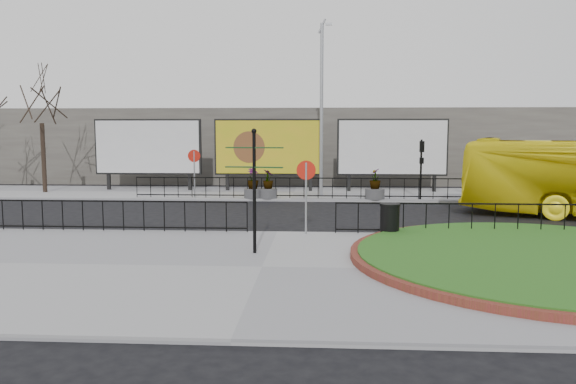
# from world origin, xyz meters

# --- Properties ---
(ground) EXTENTS (90.00, 90.00, 0.00)m
(ground) POSITION_xyz_m (0.00, 0.00, 0.00)
(ground) COLOR black
(ground) RESTS_ON ground
(pavement_near) EXTENTS (30.00, 10.00, 0.12)m
(pavement_near) POSITION_xyz_m (0.00, -5.00, 0.06)
(pavement_near) COLOR gray
(pavement_near) RESTS_ON ground
(pavement_far) EXTENTS (44.00, 6.00, 0.12)m
(pavement_far) POSITION_xyz_m (0.00, 12.00, 0.06)
(pavement_far) COLOR gray
(pavement_far) RESTS_ON ground
(brick_edge) EXTENTS (10.40, 10.40, 0.18)m
(brick_edge) POSITION_xyz_m (7.50, -4.00, 0.21)
(brick_edge) COLOR maroon
(brick_edge) RESTS_ON pavement_near
(grass_lawn) EXTENTS (10.00, 10.00, 0.22)m
(grass_lawn) POSITION_xyz_m (7.50, -4.00, 0.23)
(grass_lawn) COLOR #234913
(grass_lawn) RESTS_ON pavement_near
(railing_near_left) EXTENTS (10.00, 0.10, 1.10)m
(railing_near_left) POSITION_xyz_m (-6.00, -0.30, 0.67)
(railing_near_left) COLOR black
(railing_near_left) RESTS_ON pavement_near
(railing_near_right) EXTENTS (9.00, 0.10, 1.10)m
(railing_near_right) POSITION_xyz_m (6.50, -0.30, 0.67)
(railing_near_right) COLOR black
(railing_near_right) RESTS_ON pavement_near
(railing_far) EXTENTS (18.00, 0.10, 1.10)m
(railing_far) POSITION_xyz_m (1.00, 9.30, 0.67)
(railing_far) COLOR black
(railing_far) RESTS_ON pavement_far
(speed_sign_far) EXTENTS (0.64, 0.07, 2.47)m
(speed_sign_far) POSITION_xyz_m (-5.00, 9.40, 1.92)
(speed_sign_far) COLOR gray
(speed_sign_far) RESTS_ON pavement_far
(speed_sign_near) EXTENTS (0.64, 0.07, 2.47)m
(speed_sign_near) POSITION_xyz_m (1.00, -0.40, 1.92)
(speed_sign_near) COLOR gray
(speed_sign_near) RESTS_ON pavement_near
(billboard_left) EXTENTS (6.20, 0.31, 4.10)m
(billboard_left) POSITION_xyz_m (-8.50, 12.97, 2.60)
(billboard_left) COLOR black
(billboard_left) RESTS_ON pavement_far
(billboard_mid) EXTENTS (6.20, 0.31, 4.10)m
(billboard_mid) POSITION_xyz_m (-1.50, 12.97, 2.60)
(billboard_mid) COLOR black
(billboard_mid) RESTS_ON pavement_far
(billboard_right) EXTENTS (6.20, 0.31, 4.10)m
(billboard_right) POSITION_xyz_m (5.50, 12.97, 2.60)
(billboard_right) COLOR black
(billboard_right) RESTS_ON pavement_far
(lamp_post) EXTENTS (0.74, 0.18, 9.23)m
(lamp_post) POSITION_xyz_m (1.51, 11.00, 4.83)
(lamp_post) COLOR gray
(lamp_post) RESTS_ON pavement_far
(signal_pole_a) EXTENTS (0.22, 0.26, 3.00)m
(signal_pole_a) POSITION_xyz_m (6.50, 9.34, 2.10)
(signal_pole_a) COLOR black
(signal_pole_a) RESTS_ON pavement_far
(signal_pole_b) EXTENTS (0.22, 0.26, 3.00)m
(signal_pole_b) POSITION_xyz_m (9.50, 9.34, 2.10)
(signal_pole_b) COLOR black
(signal_pole_b) RESTS_ON pavement_far
(tree_left) EXTENTS (2.00, 2.00, 7.00)m
(tree_left) POSITION_xyz_m (-14.00, 11.50, 3.62)
(tree_left) COLOR #2D2119
(tree_left) RESTS_ON pavement_far
(building_backdrop) EXTENTS (40.00, 10.00, 5.00)m
(building_backdrop) POSITION_xyz_m (0.00, 22.00, 2.50)
(building_backdrop) COLOR #5F5C53
(building_backdrop) RESTS_ON ground
(fingerpost_sign) EXTENTS (1.65, 0.43, 3.52)m
(fingerpost_sign) POSITION_xyz_m (-0.38, -3.40, 2.25)
(fingerpost_sign) COLOR black
(fingerpost_sign) RESTS_ON pavement_near
(litter_bin) EXTENTS (0.67, 0.67, 1.10)m
(litter_bin) POSITION_xyz_m (3.74, -0.78, 0.68)
(litter_bin) COLOR black
(litter_bin) RESTS_ON pavement_near
(planter_a) EXTENTS (0.91, 0.91, 1.53)m
(planter_a) POSITION_xyz_m (-1.98, 9.40, 0.73)
(planter_a) COLOR #4C4C4F
(planter_a) RESTS_ON pavement_far
(planter_b) EXTENTS (0.94, 0.94, 1.48)m
(planter_b) POSITION_xyz_m (-1.20, 9.40, 0.67)
(planter_b) COLOR #4C4C4F
(planter_b) RESTS_ON pavement_far
(planter_c) EXTENTS (0.99, 0.99, 1.54)m
(planter_c) POSITION_xyz_m (4.23, 9.40, 0.69)
(planter_c) COLOR #4C4C4F
(planter_c) RESTS_ON pavement_far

